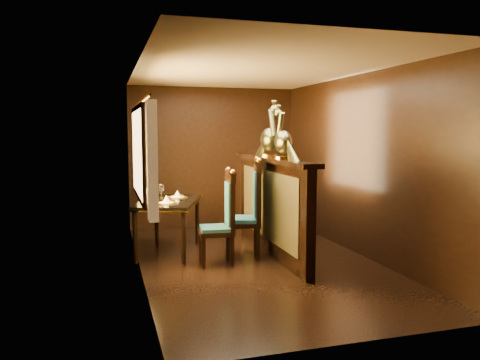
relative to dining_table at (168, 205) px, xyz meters
The scene contains 8 objects.
ground 1.47m from the dining_table, 36.22° to the right, with size 5.00×5.00×0.00m, color black.
room_shell 1.52m from the dining_table, 37.91° to the right, with size 3.04×5.04×2.52m.
partition 1.45m from the dining_table, 18.92° to the right, with size 0.26×2.70×1.36m.
dining_table is the anchor object (origin of this frame).
chair_left 0.97m from the dining_table, 48.90° to the right, with size 0.49×0.51×1.25m.
chair_right 1.18m from the dining_table, 24.13° to the right, with size 0.60×0.62×1.37m.
peacock_left 1.93m from the dining_table, 32.38° to the right, with size 0.22×0.59×0.71m, color #1A503C, non-canonical shape.
peacock_right 1.78m from the dining_table, 14.27° to the right, with size 0.24×0.65×0.78m, color #1A503C, non-canonical shape.
Camera 1 is at (-1.89, -5.75, 1.72)m, focal length 35.00 mm.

